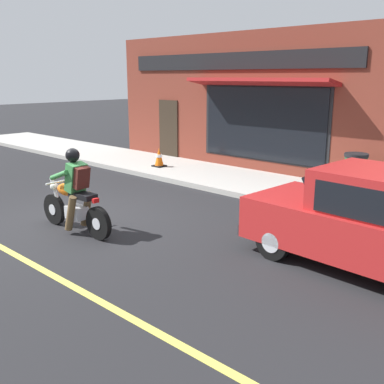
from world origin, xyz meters
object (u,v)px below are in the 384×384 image
car_hatchback (372,222)px  trash_bin (355,173)px  traffic_cone (159,157)px  motorcycle_with_rider (75,198)px

car_hatchback → trash_bin: (3.85, 1.92, -0.13)m
trash_bin → traffic_cone: bearing=98.5°
trash_bin → traffic_cone: trash_bin is taller
motorcycle_with_rider → traffic_cone: size_ratio=3.37×
trash_bin → car_hatchback: bearing=-153.5°
motorcycle_with_rider → traffic_cone: 5.87m
trash_bin → traffic_cone: (-0.89, 5.93, -0.20)m
motorcycle_with_rider → car_hatchback: size_ratio=0.52×
car_hatchback → trash_bin: size_ratio=3.94×
motorcycle_with_rider → car_hatchback: motorcycle_with_rider is taller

